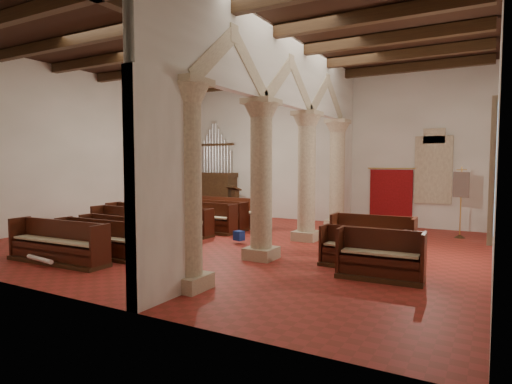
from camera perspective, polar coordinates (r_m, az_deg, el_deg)
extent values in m
plane|color=maroon|center=(13.30, -3.07, -6.79)|extent=(14.00, 14.00, 0.00)
plane|color=black|center=(13.53, -3.17, 19.05)|extent=(14.00, 14.00, 0.00)
cube|color=white|center=(18.42, 6.94, 5.56)|extent=(14.00, 0.02, 6.00)
cube|color=white|center=(8.62, -25.11, 7.03)|extent=(14.00, 0.02, 6.00)
cube|color=white|center=(17.82, -22.61, 5.34)|extent=(0.02, 12.00, 6.00)
cube|color=white|center=(11.06, 29.45, 6.14)|extent=(0.02, 12.00, 6.00)
cube|color=beige|center=(8.66, -9.00, -11.70)|extent=(0.75, 0.75, 0.30)
cylinder|color=beige|center=(8.36, -9.14, 0.26)|extent=(0.56, 0.56, 3.30)
cube|color=beige|center=(11.11, 0.70, -8.15)|extent=(0.75, 0.75, 0.30)
cylinder|color=beige|center=(10.87, 0.71, 1.16)|extent=(0.56, 0.56, 3.30)
cube|color=beige|center=(13.77, 6.69, -5.80)|extent=(0.75, 0.75, 0.30)
cylinder|color=beige|center=(13.58, 6.75, 1.70)|extent=(0.56, 0.56, 3.30)
cube|color=beige|center=(16.55, 10.67, -4.19)|extent=(0.75, 0.75, 0.30)
cylinder|color=beige|center=(16.39, 10.76, 2.05)|extent=(0.56, 0.56, 3.30)
cube|color=white|center=(12.46, 4.14, 15.79)|extent=(0.25, 11.90, 1.93)
cube|color=#327056|center=(9.55, 29.21, 1.77)|extent=(0.03, 1.00, 2.20)
cube|color=#327056|center=(13.55, 29.21, 2.28)|extent=(0.03, 1.00, 2.20)
cube|color=#327056|center=(17.14, 22.57, 2.73)|extent=(1.00, 0.03, 2.20)
cube|color=#3F2A14|center=(20.20, -5.56, -0.53)|extent=(2.00, 0.80, 1.80)
cube|color=#3F2A14|center=(20.14, -5.58, 2.31)|extent=(2.10, 0.85, 0.20)
cube|color=black|center=(19.36, -2.77, -3.22)|extent=(0.65, 0.65, 0.11)
cube|color=black|center=(19.30, -2.77, -1.52)|extent=(0.32, 0.32, 1.26)
cube|color=black|center=(19.16, -2.92, 0.50)|extent=(0.69, 0.61, 0.22)
cube|color=maroon|center=(17.37, 17.54, -0.60)|extent=(1.60, 0.06, 2.10)
cylinder|color=gold|center=(17.30, 17.60, 3.03)|extent=(1.80, 0.04, 0.04)
cone|color=#3F2A14|center=(15.65, 25.51, -5.32)|extent=(0.35, 0.35, 0.12)
cylinder|color=gold|center=(15.52, 25.64, -1.27)|extent=(0.04, 0.04, 2.34)
cylinder|color=gold|center=(15.46, 25.76, 2.69)|extent=(0.27, 0.65, 0.03)
cube|color=#171F50|center=(15.46, 25.70, 0.89)|extent=(0.51, 0.21, 0.83)
cube|color=navy|center=(11.65, -20.53, -7.31)|extent=(0.33, 0.28, 0.31)
cube|color=#16419A|center=(12.09, -13.86, -6.65)|extent=(0.40, 0.34, 0.35)
cube|color=navy|center=(13.13, -2.28, -5.84)|extent=(0.34, 0.30, 0.29)
cylinder|color=white|center=(11.63, -26.88, -7.99)|extent=(1.09, 0.25, 0.11)
cylinder|color=white|center=(12.89, -22.65, -6.72)|extent=(0.99, 0.22, 0.10)
cube|color=#3F2A14|center=(11.77, -24.92, -8.33)|extent=(2.99, 0.81, 0.10)
cube|color=#3A0E0C|center=(11.69, -25.15, -7.06)|extent=(2.82, 0.50, 0.45)
cube|color=#3A0E0C|center=(11.78, -24.28, -5.72)|extent=(2.81, 0.18, 0.94)
cube|color=#3A0E0C|center=(12.87, -28.71, -5.06)|extent=(0.09, 0.60, 0.94)
cube|color=#3A0E0C|center=(10.56, -20.27, -6.71)|extent=(0.09, 0.60, 0.94)
cube|color=beige|center=(11.64, -25.19, -5.86)|extent=(2.71, 0.46, 0.05)
cube|color=#3F2A14|center=(12.18, -20.34, -7.82)|extent=(2.79, 0.65, 0.09)
cube|color=#3E120D|center=(12.10, -20.54, -6.69)|extent=(2.64, 0.38, 0.41)
cube|color=#3E120D|center=(12.19, -19.81, -5.51)|extent=(2.64, 0.08, 0.86)
cube|color=#3E120D|center=(13.15, -24.20, -4.94)|extent=(0.07, 0.55, 0.86)
cube|color=#3E120D|center=(11.11, -15.75, -6.33)|extent=(0.07, 0.55, 0.86)
cube|color=beige|center=(12.06, -20.56, -5.63)|extent=(2.53, 0.34, 0.05)
cube|color=#3F2A14|center=(12.55, -17.66, -7.41)|extent=(2.97, 0.82, 0.09)
cube|color=#430F0E|center=(12.47, -17.84, -6.30)|extent=(2.80, 0.54, 0.41)
cube|color=#430F0E|center=(12.58, -17.15, -5.14)|extent=(2.78, 0.23, 0.87)
cube|color=#430F0E|center=(13.55, -21.81, -4.60)|extent=(0.10, 0.56, 0.87)
cube|color=#430F0E|center=(11.49, -12.72, -5.91)|extent=(0.10, 0.56, 0.87)
cube|color=beige|center=(12.44, -17.86, -5.26)|extent=(2.69, 0.49, 0.05)
cube|color=#3F2A14|center=(13.39, -15.73, -6.62)|extent=(3.39, 0.87, 0.11)
cube|color=#3E1B0D|center=(13.31, -15.91, -5.43)|extent=(3.22, 0.55, 0.48)
cube|color=#3E1B0D|center=(13.44, -15.20, -4.18)|extent=(3.21, 0.20, 1.00)
cube|color=#3E1B0D|center=(14.52, -20.32, -3.69)|extent=(0.10, 0.64, 1.00)
cube|color=#3E1B0D|center=(12.23, -10.21, -4.91)|extent=(0.10, 0.64, 1.00)
cube|color=beige|center=(13.27, -15.93, -4.30)|extent=(3.09, 0.50, 0.05)
cube|color=#3F2A14|center=(14.29, -13.77, -5.93)|extent=(3.44, 0.86, 0.11)
cube|color=#451C0E|center=(14.20, -13.94, -4.78)|extent=(3.28, 0.53, 0.48)
cube|color=#451C0E|center=(14.34, -13.29, -3.60)|extent=(3.27, 0.18, 1.02)
cube|color=#451C0E|center=(15.40, -18.33, -3.18)|extent=(0.10, 0.65, 1.02)
cube|color=#451C0E|center=(13.14, -8.38, -4.23)|extent=(0.10, 0.65, 1.02)
cube|color=beige|center=(14.16, -13.96, -3.71)|extent=(3.15, 0.49, 0.05)
cube|color=#3F2A14|center=(15.00, -10.43, -5.44)|extent=(2.76, 0.71, 0.09)
cube|color=#3E1E0D|center=(14.93, -10.55, -4.52)|extent=(2.60, 0.44, 0.41)
cube|color=#3E1E0D|center=(15.05, -10.05, -3.57)|extent=(2.59, 0.14, 0.86)
cube|color=#3E1E0D|center=(15.82, -14.14, -3.26)|extent=(0.08, 0.55, 0.86)
cube|color=#3E1E0D|center=(14.14, -6.22, -4.02)|extent=(0.08, 0.55, 0.86)
cube|color=beige|center=(14.89, -10.56, -3.66)|extent=(2.49, 0.40, 0.05)
cube|color=#3F2A14|center=(15.53, -7.87, -5.07)|extent=(3.06, 0.73, 0.10)
cube|color=#3A130C|center=(15.45, -8.00, -4.09)|extent=(2.91, 0.43, 0.45)
cube|color=#3A130C|center=(15.60, -7.49, -3.08)|extent=(2.90, 0.10, 0.95)
cube|color=#3A130C|center=(16.41, -12.02, -2.78)|extent=(0.08, 0.60, 0.95)
cube|color=#3A130C|center=(14.63, -3.17, -3.52)|extent=(0.08, 0.60, 0.95)
cube|color=beige|center=(15.42, -8.01, -3.17)|extent=(2.79, 0.39, 0.05)
cube|color=#3F2A14|center=(16.17, -5.95, -4.69)|extent=(2.95, 0.82, 0.10)
cube|color=#40140D|center=(16.09, -6.06, -3.74)|extent=(2.79, 0.51, 0.45)
cube|color=#40140D|center=(16.25, -5.60, -2.78)|extent=(2.78, 0.18, 0.95)
cube|color=#40140D|center=(16.97, -9.88, -2.53)|extent=(0.09, 0.60, 0.95)
cube|color=#40140D|center=(15.34, -1.55, -3.16)|extent=(0.09, 0.60, 0.95)
cube|color=beige|center=(16.06, -6.07, -2.86)|extent=(2.68, 0.47, 0.05)
cube|color=#3F2A14|center=(16.75, -3.62, -4.37)|extent=(3.42, 0.87, 0.11)
cube|color=#45140E|center=(16.67, -3.73, -3.40)|extent=(3.26, 0.55, 0.47)
cube|color=#45140E|center=(16.84, -3.28, -2.42)|extent=(3.24, 0.20, 1.00)
cube|color=#45140E|center=(17.65, -8.14, -2.16)|extent=(0.10, 0.63, 1.00)
cube|color=#45140E|center=(15.87, 1.46, -2.81)|extent=(0.10, 0.63, 1.00)
cube|color=beige|center=(16.64, -3.73, -2.50)|extent=(3.12, 0.50, 0.05)
cube|color=#3F2A14|center=(9.63, 16.17, -10.82)|extent=(1.82, 0.79, 0.10)
cube|color=#421E0E|center=(9.52, 16.13, -9.29)|extent=(1.65, 0.48, 0.45)
cube|color=#421E0E|center=(9.68, 16.47, -7.54)|extent=(1.64, 0.15, 0.96)
cube|color=#421E0E|center=(9.75, 11.29, -7.37)|extent=(0.10, 0.61, 0.96)
cube|color=#421E0E|center=(9.38, 21.42, -8.02)|extent=(0.10, 0.61, 0.96)
cube|color=beige|center=(9.46, 16.16, -7.80)|extent=(1.59, 0.44, 0.05)
cube|color=#3F2A14|center=(10.47, 13.82, -9.60)|extent=(1.97, 0.72, 0.09)
cube|color=#3A190C|center=(10.37, 13.78, -8.32)|extent=(1.81, 0.44, 0.41)
cube|color=#3A190C|center=(10.53, 14.11, -6.88)|extent=(1.80, 0.14, 0.86)
cube|color=#3A190C|center=(10.67, 9.00, -6.66)|extent=(0.09, 0.55, 0.86)
cube|color=#3A190C|center=(10.19, 19.03, -7.34)|extent=(0.09, 0.55, 0.86)
cube|color=beige|center=(10.33, 13.80, -7.08)|extent=(1.74, 0.40, 0.05)
cube|color=#3F2A14|center=(11.52, 15.21, -8.34)|extent=(2.10, 0.78, 0.11)
cube|color=#42140E|center=(11.41, 15.17, -6.96)|extent=(1.95, 0.45, 0.48)
cube|color=#42140E|center=(11.60, 15.49, -5.45)|extent=(1.94, 0.10, 1.01)
cube|color=#42140E|center=(11.71, 10.46, -5.28)|extent=(0.08, 0.64, 1.01)
cube|color=#42140E|center=(11.24, 20.32, -5.85)|extent=(0.08, 0.64, 1.01)
cube|color=beige|center=(11.36, 15.19, -5.64)|extent=(1.87, 0.41, 0.05)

